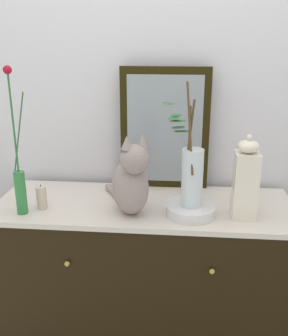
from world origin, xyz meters
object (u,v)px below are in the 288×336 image
Objects in this scene: sideboard at (144,278)px; vase_glass_clear at (191,175)px; candle_pillar at (42,198)px; cat_sitting at (131,181)px; jar_lidded_porcelain at (246,180)px; bowl_porcelain at (191,210)px; mirror_leaning at (165,129)px; vase_slim_green at (19,179)px.

sideboard is 2.64× the size of vase_glass_clear.
candle_pillar is (-0.68, 0.01, -0.14)m from vase_glass_clear.
cat_sitting is 1.08× the size of jar_lidded_porcelain.
jar_lidded_porcelain reaches higher than bowl_porcelain.
vase_slim_green reaches higher than mirror_leaning.
vase_slim_green reaches higher than jar_lidded_porcelain.
bowl_porcelain is (0.14, -0.34, -0.29)m from mirror_leaning.
vase_slim_green is 1.74× the size of jar_lidded_porcelain.
bowl_porcelain is at bearing 2.13° from cat_sitting.
candle_pillar is at bearing -168.04° from sideboard.
cat_sitting is 0.49m from vase_slim_green.
mirror_leaning reaches higher than vase_glass_clear.
vase_slim_green is 0.14m from candle_pillar.
vase_slim_green reaches higher than cat_sitting.
jar_lidded_porcelain reaches higher than candle_pillar.
candle_pillar is (0.07, 0.06, -0.11)m from vase_slim_green.
mirror_leaning is at bearing 111.36° from vase_glass_clear.
candle_pillar is at bearing 179.86° from jar_lidded_porcelain.
vase_glass_clear reaches higher than bowl_porcelain.
candle_pillar reaches higher than sideboard.
cat_sitting is at bearing -178.40° from jar_lidded_porcelain.
vase_slim_green is at bearing -176.88° from jar_lidded_porcelain.
cat_sitting is 0.27m from vase_glass_clear.
bowl_porcelain is at bearing -0.36° from vase_glass_clear.
vase_glass_clear is at bearing 2.16° from cat_sitting.
vase_glass_clear reaches higher than candle_pillar.
candle_pillar is (-0.69, 0.01, 0.03)m from bowl_porcelain.
vase_slim_green reaches higher than candle_pillar.
mirror_leaning reaches higher than bowl_porcelain.
bowl_porcelain is 0.69m from candle_pillar.
bowl_porcelain is 0.27m from jar_lidded_porcelain.
sideboard is 0.67m from candle_pillar.
bowl_porcelain is 0.41× the size of vase_glass_clear.
cat_sitting is at bearing -177.84° from vase_glass_clear.
sideboard is at bearing 154.18° from vase_glass_clear.
mirror_leaning reaches higher than sideboard.
vase_glass_clear is (0.75, 0.05, 0.03)m from vase_slim_green.
sideboard is 3.80× the size of jar_lidded_porcelain.
mirror_leaning is 0.69m from candle_pillar.
vase_slim_green is at bearing -147.93° from mirror_leaning.
sideboard is at bearing 16.05° from vase_slim_green.
sideboard is at bearing -109.64° from mirror_leaning.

